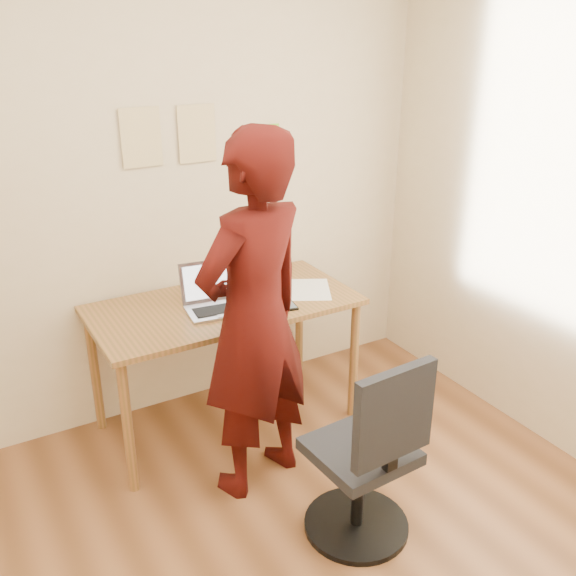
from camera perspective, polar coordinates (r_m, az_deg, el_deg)
room at (r=1.92m, az=2.10°, el=-1.18°), size 3.58×3.58×2.78m
desk at (r=3.46m, az=-5.66°, el=-2.62°), size 1.40×0.70×0.74m
laptop at (r=3.35m, az=-6.52°, el=-0.97°), size 0.35×0.32×0.23m
paper_sheet at (r=3.57m, az=1.96°, el=-0.13°), size 0.34×0.38×0.00m
phone at (r=3.36m, az=0.06°, el=-1.53°), size 0.09×0.14×0.01m
wall_note_left at (r=3.42m, az=-12.92°, el=12.90°), size 0.21×0.00×0.30m
wall_note_mid at (r=3.52m, az=-8.09°, el=13.43°), size 0.21×0.00×0.30m
wall_note_right at (r=3.71m, az=-2.05°, el=12.48°), size 0.18×0.00×0.24m
office_chair at (r=2.84m, az=7.16°, el=-15.26°), size 0.47×0.47×0.91m
person at (r=2.91m, az=-3.04°, el=-2.85°), size 0.73×0.59×1.75m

